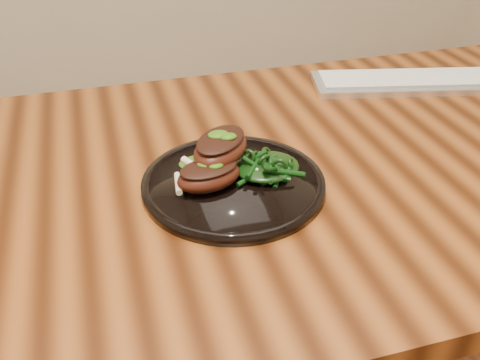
% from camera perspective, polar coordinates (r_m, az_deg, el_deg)
% --- Properties ---
extents(desk, '(1.60, 0.80, 0.75)m').
position_cam_1_polar(desk, '(0.91, -1.53, -3.33)').
color(desk, '#351606').
rests_on(desk, ground).
extents(plate, '(0.28, 0.28, 0.02)m').
position_cam_1_polar(plate, '(0.82, -0.72, -0.35)').
color(plate, black).
rests_on(plate, desk).
extents(lamb_chop_front, '(0.11, 0.08, 0.04)m').
position_cam_1_polar(lamb_chop_front, '(0.78, -3.39, 0.56)').
color(lamb_chop_front, '#42170C').
rests_on(lamb_chop_front, plate).
extents(lamb_chop_back, '(0.13, 0.13, 0.05)m').
position_cam_1_polar(lamb_chop_back, '(0.81, -2.13, 3.48)').
color(lamb_chop_back, '#42170C').
rests_on(lamb_chop_back, plate).
extents(herb_smear, '(0.08, 0.05, 0.00)m').
position_cam_1_polar(herb_smear, '(0.85, -4.06, 1.94)').
color(herb_smear, '#1D4B08').
rests_on(herb_smear, plate).
extents(greens_heap, '(0.10, 0.10, 0.04)m').
position_cam_1_polar(greens_heap, '(0.82, 2.87, 1.83)').
color(greens_heap, black).
rests_on(greens_heap, plate).
extents(keyboard, '(0.42, 0.21, 0.02)m').
position_cam_1_polar(keyboard, '(1.22, 17.52, 10.00)').
color(keyboard, silver).
rests_on(keyboard, desk).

